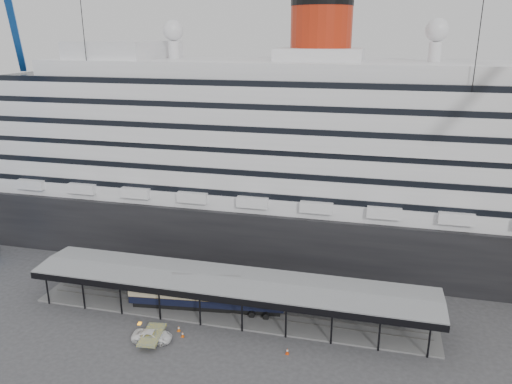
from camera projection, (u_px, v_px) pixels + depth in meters
The scene contains 8 objects.
ground at pixel (219, 332), 65.07m from camera, with size 200.00×200.00×0.00m, color #38383B.
cruise_ship at pixel (272, 144), 89.10m from camera, with size 130.00×30.00×43.90m.
platform_canopy at pixel (230, 297), 68.98m from camera, with size 56.00×9.18×5.30m.
port_truck at pixel (152, 336), 62.93m from camera, with size 2.31×5.00×1.39m, color white.
pullman_carriage at pixel (207, 292), 69.69m from camera, with size 22.02×5.40×21.45m.
traffic_cone_left at pixel (179, 329), 65.08m from camera, with size 0.50×0.50×0.78m.
traffic_cone_mid at pixel (183, 334), 63.86m from camera, with size 0.45×0.45×0.76m.
traffic_cone_right at pixel (287, 351), 60.41m from camera, with size 0.45×0.45×0.82m.
Camera 1 is at (18.35, -53.65, 37.09)m, focal length 35.00 mm.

